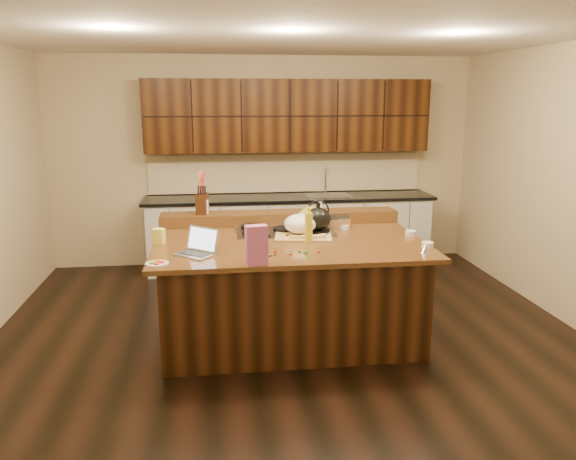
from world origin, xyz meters
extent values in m
cube|color=black|center=(0.00, 0.00, -0.01)|extent=(5.50, 5.00, 0.01)
cube|color=silver|center=(0.00, 0.00, 2.71)|extent=(5.50, 5.00, 0.01)
cube|color=tan|center=(0.00, 2.50, 1.35)|extent=(5.50, 0.01, 2.70)
cube|color=tan|center=(0.00, -2.50, 1.35)|extent=(5.50, 0.01, 2.70)
cube|color=tan|center=(2.75, 0.00, 1.35)|extent=(0.01, 5.00, 2.70)
cube|color=black|center=(0.00, 0.00, 0.44)|extent=(2.22, 1.42, 0.88)
cube|color=black|center=(0.00, 0.00, 0.90)|extent=(2.40, 1.60, 0.04)
cube|color=black|center=(0.00, 0.70, 0.98)|extent=(2.40, 0.30, 0.12)
cube|color=gray|center=(0.00, 0.30, 0.93)|extent=(0.92, 0.52, 0.02)
cylinder|color=black|center=(-0.30, 0.43, 0.95)|extent=(0.22, 0.22, 0.03)
cylinder|color=black|center=(0.30, 0.43, 0.95)|extent=(0.22, 0.22, 0.03)
cylinder|color=black|center=(-0.30, 0.17, 0.95)|extent=(0.22, 0.22, 0.03)
cylinder|color=black|center=(0.30, 0.17, 0.95)|extent=(0.22, 0.22, 0.03)
cylinder|color=black|center=(0.00, 0.30, 0.95)|extent=(0.22, 0.22, 0.03)
cube|color=silver|center=(0.30, 2.17, 0.45)|extent=(3.60, 0.62, 0.90)
cube|color=black|center=(0.30, 2.17, 0.92)|extent=(3.70, 0.66, 0.04)
cube|color=gray|center=(0.80, 2.17, 0.94)|extent=(0.55, 0.42, 0.01)
cylinder|color=gray|center=(0.80, 2.35, 1.12)|extent=(0.02, 0.02, 0.36)
cube|color=black|center=(0.30, 2.32, 1.95)|extent=(3.60, 0.34, 0.90)
cube|color=tan|center=(0.30, 2.48, 1.20)|extent=(3.60, 0.03, 0.50)
ellipsoid|color=black|center=(0.30, 0.17, 1.07)|extent=(0.24, 0.24, 0.21)
ellipsoid|color=olive|center=(0.30, 0.43, 1.05)|extent=(0.37, 0.37, 0.17)
cube|color=#B7B7BC|center=(-0.83, -0.41, 0.93)|extent=(0.37, 0.36, 0.01)
cube|color=black|center=(-0.83, -0.41, 0.94)|extent=(0.28, 0.26, 0.00)
cube|color=#B7B7BC|center=(-0.76, -0.32, 1.04)|extent=(0.28, 0.25, 0.20)
cube|color=silver|center=(-0.76, -0.33, 1.04)|extent=(0.25, 0.22, 0.17)
cylinder|color=gold|center=(0.16, -0.12, 1.06)|extent=(0.07, 0.07, 0.27)
cylinder|color=silver|center=(0.34, 0.26, 1.04)|extent=(0.08, 0.08, 0.25)
cube|color=tan|center=(0.14, 0.05, 0.93)|extent=(0.57, 0.45, 0.02)
ellipsoid|color=white|center=(0.12, 0.13, 1.04)|extent=(0.30, 0.30, 0.19)
cube|color=#EDD872|center=(0.05, -0.07, 0.96)|extent=(0.11, 0.03, 0.03)
cube|color=#EDD872|center=(0.16, -0.07, 0.96)|extent=(0.11, 0.03, 0.03)
cube|color=#EDD872|center=(0.27, -0.07, 0.96)|extent=(0.11, 0.03, 0.03)
cylinder|color=gray|center=(0.26, 0.04, 0.95)|extent=(0.20, 0.08, 0.01)
cylinder|color=white|center=(1.15, -0.41, 0.94)|extent=(0.13, 0.13, 0.04)
cylinder|color=white|center=(1.15, 0.02, 0.94)|extent=(0.11, 0.11, 0.04)
cylinder|color=white|center=(0.59, 0.34, 0.94)|extent=(0.13, 0.13, 0.04)
cylinder|color=#996B3F|center=(0.56, 0.43, 0.97)|extent=(0.29, 0.29, 0.09)
cone|color=silver|center=(1.07, -0.57, 0.96)|extent=(0.10, 0.10, 0.07)
cube|color=#BC5891|center=(-0.35, -0.73, 1.07)|extent=(0.18, 0.11, 0.31)
cylinder|color=white|center=(-1.11, -0.62, 0.93)|extent=(0.19, 0.19, 0.01)
cube|color=#F4EA56|center=(-1.15, 0.00, 0.99)|extent=(0.12, 0.10, 0.14)
cylinder|color=white|center=(-0.78, 0.70, 1.11)|extent=(0.14, 0.14, 0.14)
cube|color=black|center=(-0.78, 0.70, 1.14)|extent=(0.13, 0.18, 0.21)
ellipsoid|color=red|center=(-0.17, -0.41, 0.93)|extent=(0.02, 0.02, 0.02)
ellipsoid|color=#198C26|center=(-0.21, -0.51, 0.93)|extent=(0.02, 0.02, 0.02)
ellipsoid|color=red|center=(-0.23, -0.53, 0.93)|extent=(0.02, 0.02, 0.02)
ellipsoid|color=#198C26|center=(0.03, -0.44, 0.93)|extent=(0.02, 0.02, 0.02)
ellipsoid|color=red|center=(-0.06, -0.48, 0.93)|extent=(0.02, 0.02, 0.02)
ellipsoid|color=#198C26|center=(0.09, -0.44, 0.93)|extent=(0.02, 0.02, 0.02)
ellipsoid|color=red|center=(-0.04, -0.50, 0.93)|extent=(0.02, 0.02, 0.02)
ellipsoid|color=#198C26|center=(0.08, -0.49, 0.93)|extent=(0.02, 0.02, 0.02)
ellipsoid|color=red|center=(0.07, -0.46, 0.93)|extent=(0.02, 0.02, 0.02)
ellipsoid|color=#198C26|center=(-0.04, -0.42, 0.93)|extent=(0.02, 0.02, 0.02)
ellipsoid|color=red|center=(0.19, -0.46, 0.93)|extent=(0.02, 0.02, 0.02)
ellipsoid|color=#198C26|center=(0.08, -0.61, 0.93)|extent=(0.02, 0.02, 0.02)
ellipsoid|color=red|center=(-0.18, -0.49, 0.93)|extent=(0.02, 0.02, 0.02)
ellipsoid|color=#198C26|center=(-0.05, -0.49, 0.93)|extent=(0.02, 0.02, 0.02)
ellipsoid|color=red|center=(-0.27, -0.54, 0.93)|extent=(0.02, 0.02, 0.02)
camera|label=1|loc=(-0.64, -4.87, 2.17)|focal=35.00mm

